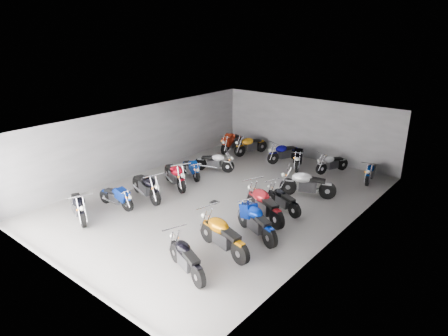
{
  "coord_description": "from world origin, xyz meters",
  "views": [
    {
      "loc": [
        9.63,
        -11.62,
        6.8
      ],
      "look_at": [
        -0.54,
        0.76,
        1.0
      ],
      "focal_mm": 32.0,
      "sensor_mm": 36.0,
      "label": 1
    }
  ],
  "objects_px": {
    "motorcycle_back_c": "(284,153)",
    "motorcycle_back_d": "(299,157)",
    "motorcycle_left_b": "(116,197)",
    "drain_grate": "(215,202)",
    "motorcycle_left_d": "(175,175)",
    "motorcycle_back_b": "(250,145)",
    "motorcycle_left_c": "(146,186)",
    "motorcycle_right_c": "(256,222)",
    "motorcycle_right_e": "(282,200)",
    "motorcycle_back_e": "(332,163)",
    "motorcycle_right_f": "(307,184)",
    "motorcycle_back_f": "(371,172)",
    "motorcycle_left_f": "(214,162)",
    "motorcycle_left_e": "(191,168)",
    "motorcycle_right_d": "(264,205)",
    "motorcycle_right_b": "(223,236)",
    "motorcycle_left_a": "(79,206)",
    "motorcycle_back_a": "(232,142)",
    "motorcycle_right_a": "(186,258)"
  },
  "relations": [
    {
      "from": "motorcycle_right_d",
      "to": "motorcycle_right_f",
      "type": "relative_size",
      "value": 1.03
    },
    {
      "from": "drain_grate",
      "to": "motorcycle_right_d",
      "type": "xyz_separation_m",
      "value": [
        2.34,
        0.06,
        0.57
      ]
    },
    {
      "from": "motorcycle_left_c",
      "to": "motorcycle_right_f",
      "type": "height_order",
      "value": "motorcycle_left_c"
    },
    {
      "from": "motorcycle_back_a",
      "to": "motorcycle_back_e",
      "type": "height_order",
      "value": "motorcycle_back_a"
    },
    {
      "from": "motorcycle_right_a",
      "to": "motorcycle_back_b",
      "type": "relative_size",
      "value": 0.94
    },
    {
      "from": "motorcycle_right_c",
      "to": "motorcycle_left_a",
      "type": "bearing_deg",
      "value": 140.36
    },
    {
      "from": "motorcycle_left_a",
      "to": "motorcycle_back_d",
      "type": "xyz_separation_m",
      "value": [
        3.45,
        10.09,
        0.01
      ]
    },
    {
      "from": "motorcycle_left_a",
      "to": "motorcycle_left_c",
      "type": "height_order",
      "value": "motorcycle_left_c"
    },
    {
      "from": "motorcycle_left_d",
      "to": "motorcycle_right_f",
      "type": "bearing_deg",
      "value": 142.83
    },
    {
      "from": "motorcycle_right_d",
      "to": "motorcycle_back_e",
      "type": "bearing_deg",
      "value": 25.54
    },
    {
      "from": "motorcycle_back_c",
      "to": "motorcycle_back_d",
      "type": "distance_m",
      "value": 1.05
    },
    {
      "from": "motorcycle_right_d",
      "to": "motorcycle_back_f",
      "type": "distance_m",
      "value": 6.44
    },
    {
      "from": "motorcycle_back_c",
      "to": "motorcycle_back_a",
      "type": "bearing_deg",
      "value": 25.9
    },
    {
      "from": "motorcycle_left_e",
      "to": "motorcycle_right_d",
      "type": "xyz_separation_m",
      "value": [
        5.01,
        -1.37,
        0.13
      ]
    },
    {
      "from": "motorcycle_back_d",
      "to": "motorcycle_back_e",
      "type": "relative_size",
      "value": 1.16
    },
    {
      "from": "motorcycle_left_a",
      "to": "motorcycle_right_f",
      "type": "xyz_separation_m",
      "value": [
        5.5,
        7.13,
        0.03
      ]
    },
    {
      "from": "motorcycle_back_b",
      "to": "motorcycle_back_c",
      "type": "distance_m",
      "value": 2.11
    },
    {
      "from": "motorcycle_left_a",
      "to": "motorcycle_left_b",
      "type": "bearing_deg",
      "value": -166.72
    },
    {
      "from": "motorcycle_left_c",
      "to": "motorcycle_back_a",
      "type": "height_order",
      "value": "motorcycle_left_c"
    },
    {
      "from": "motorcycle_right_e",
      "to": "motorcycle_back_d",
      "type": "xyz_separation_m",
      "value": [
        -1.99,
        4.76,
        0.08
      ]
    },
    {
      "from": "motorcycle_right_c",
      "to": "motorcycle_back_b",
      "type": "bearing_deg",
      "value": 59.36
    },
    {
      "from": "motorcycle_right_b",
      "to": "motorcycle_right_f",
      "type": "relative_size",
      "value": 1.07
    },
    {
      "from": "motorcycle_left_b",
      "to": "motorcycle_back_a",
      "type": "height_order",
      "value": "motorcycle_back_a"
    },
    {
      "from": "motorcycle_right_c",
      "to": "motorcycle_right_f",
      "type": "relative_size",
      "value": 0.99
    },
    {
      "from": "motorcycle_back_d",
      "to": "motorcycle_back_f",
      "type": "relative_size",
      "value": 1.1
    },
    {
      "from": "motorcycle_right_f",
      "to": "motorcycle_back_d",
      "type": "xyz_separation_m",
      "value": [
        -2.05,
        2.95,
        -0.02
      ]
    },
    {
      "from": "motorcycle_right_c",
      "to": "motorcycle_back_e",
      "type": "distance_m",
      "value": 7.46
    },
    {
      "from": "motorcycle_left_d",
      "to": "motorcycle_back_c",
      "type": "relative_size",
      "value": 1.1
    },
    {
      "from": "motorcycle_back_d",
      "to": "motorcycle_back_e",
      "type": "distance_m",
      "value": 1.64
    },
    {
      "from": "motorcycle_right_e",
      "to": "motorcycle_back_e",
      "type": "xyz_separation_m",
      "value": [
        -0.4,
        5.17,
        -0.0
      ]
    },
    {
      "from": "motorcycle_right_f",
      "to": "motorcycle_back_b",
      "type": "relative_size",
      "value": 1.02
    },
    {
      "from": "motorcycle_left_b",
      "to": "motorcycle_back_f",
      "type": "bearing_deg",
      "value": 139.6
    },
    {
      "from": "motorcycle_back_e",
      "to": "motorcycle_back_c",
      "type": "bearing_deg",
      "value": 25.71
    },
    {
      "from": "motorcycle_left_b",
      "to": "motorcycle_back_a",
      "type": "relative_size",
      "value": 0.83
    },
    {
      "from": "motorcycle_left_f",
      "to": "motorcycle_back_e",
      "type": "bearing_deg",
      "value": 103.58
    },
    {
      "from": "motorcycle_left_b",
      "to": "motorcycle_right_c",
      "type": "relative_size",
      "value": 0.86
    },
    {
      "from": "motorcycle_right_b",
      "to": "motorcycle_right_d",
      "type": "xyz_separation_m",
      "value": [
        -0.28,
        2.72,
        0.0
      ]
    },
    {
      "from": "motorcycle_back_b",
      "to": "motorcycle_left_c",
      "type": "bearing_deg",
      "value": 107.15
    },
    {
      "from": "drain_grate",
      "to": "motorcycle_right_d",
      "type": "height_order",
      "value": "motorcycle_right_d"
    },
    {
      "from": "motorcycle_left_d",
      "to": "motorcycle_right_d",
      "type": "height_order",
      "value": "motorcycle_right_d"
    },
    {
      "from": "drain_grate",
      "to": "motorcycle_left_b",
      "type": "xyz_separation_m",
      "value": [
        -2.67,
        -2.78,
        0.44
      ]
    },
    {
      "from": "motorcycle_left_c",
      "to": "motorcycle_right_f",
      "type": "distance_m",
      "value": 6.63
    },
    {
      "from": "motorcycle_left_c",
      "to": "motorcycle_back_c",
      "type": "bearing_deg",
      "value": -179.43
    },
    {
      "from": "motorcycle_left_d",
      "to": "motorcycle_back_d",
      "type": "xyz_separation_m",
      "value": [
        2.96,
        5.68,
        -0.02
      ]
    },
    {
      "from": "motorcycle_left_b",
      "to": "motorcycle_left_a",
      "type": "bearing_deg",
      "value": -13.39
    },
    {
      "from": "drain_grate",
      "to": "motorcycle_left_d",
      "type": "xyz_separation_m",
      "value": [
        -2.43,
        0.15,
        0.56
      ]
    },
    {
      "from": "drain_grate",
      "to": "motorcycle_left_e",
      "type": "bearing_deg",
      "value": 151.93
    },
    {
      "from": "motorcycle_right_b",
      "to": "motorcycle_right_f",
      "type": "xyz_separation_m",
      "value": [
        -0.03,
        5.53,
        -0.01
      ]
    },
    {
      "from": "motorcycle_left_b",
      "to": "drain_grate",
      "type": "bearing_deg",
      "value": 132.1
    },
    {
      "from": "motorcycle_left_d",
      "to": "motorcycle_left_a",
      "type": "bearing_deg",
      "value": 17.94
    }
  ]
}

